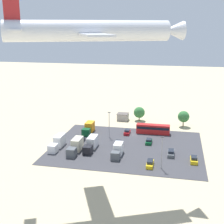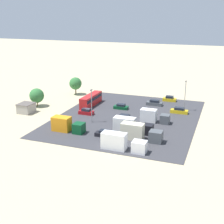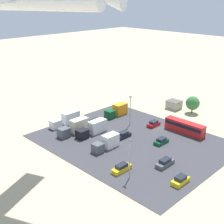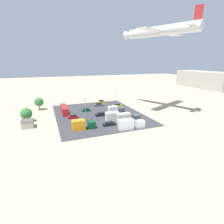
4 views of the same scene
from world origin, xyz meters
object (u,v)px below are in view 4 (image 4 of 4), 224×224
Objects in this scene: shed_building at (28,124)px; parked_car_4 at (109,124)px; parked_truck_1 at (127,118)px; parked_truck_0 at (130,124)px; parked_car_1 at (117,106)px; parked_car_2 at (101,102)px; parked_truck_3 at (82,125)px; parked_car_6 at (101,114)px; parked_car_0 at (99,105)px; parked_car_5 at (73,117)px; airplane at (158,31)px; bus at (64,109)px; parked_car_3 at (86,110)px; parked_truck_4 at (115,110)px; parked_truck_2 at (116,116)px.

parked_car_4 is at bearing 72.19° from shed_building.
parked_truck_0 is at bearing -17.37° from parked_truck_1.
parked_car_1 is 12.27m from parked_car_2.
parked_truck_1 is 17.28m from parked_truck_3.
parked_car_4 is 1.04× the size of parked_car_6.
parked_car_0 is 16.56m from parked_car_6.
parked_car_5 is 0.12× the size of airplane.
parked_truck_1 is at bearing 162.63° from parked_truck_0.
parked_car_6 is (1.04, 11.40, -0.02)m from parked_car_5.
shed_building reaches higher than parked_car_2.
airplane is at bearing -12.34° from bus.
parked_truck_3 is (1.02, -17.25, -0.10)m from parked_truck_1.
parked_truck_4 is at bearing 55.48° from parked_car_3.
parked_truck_1 is 39.80m from airplane.
parked_car_2 is at bearing 161.50° from parked_car_6.
parked_truck_0 is (14.04, 32.63, 0.29)m from shed_building.
parked_car_0 is 0.51× the size of parked_truck_2.
parked_truck_4 is at bearing 97.55° from shed_building.
parked_truck_2 reaches higher than parked_car_0.
parked_truck_4 is 38.04m from airplane.
parked_car_4 is at bearing -43.65° from parked_truck_2.
parked_car_6 is at bearing -151.95° from parked_truck_2.
parked_truck_2 reaches higher than parked_truck_4.
parked_car_0 is (-6.52, 17.83, -1.02)m from bus.
parked_car_3 is at bearing 163.74° from parked_truck_3.
shed_building is 0.95× the size of parked_car_4.
parked_truck_4 is at bearing 149.71° from parked_car_4.
parked_car_4 is at bearing -58.57° from bus.
parked_car_4 is at bearing -83.18° from parked_truck_1.
parked_truck_3 is at bearing -71.18° from parked_truck_2.
parked_truck_3 is (13.15, 1.10, 0.87)m from parked_car_5.
parked_car_4 is 6.58m from parked_truck_2.
parked_car_6 is at bearing 24.53° from parked_car_3.
parked_truck_4 is (14.76, 3.09, 0.79)m from parked_car_0.
parked_car_0 is 0.65× the size of parked_truck_4.
parked_car_5 is 17.42m from parked_truck_2.
parked_truck_1 is 12.39m from parked_truck_4.
parked_truck_4 is at bearing 127.54° from parked_truck_3.
parked_car_5 is at bearing -140.40° from parked_car_4.
parked_car_0 is 31.63m from parked_truck_3.
parked_car_2 is 23.42m from parked_car_6.
parked_truck_2 is (-10.08, -1.11, -0.03)m from parked_truck_0.
airplane is (-18.10, 21.42, 32.72)m from parked_truck_0.
parked_truck_4 is at bearing 179.09° from parked_truck_1.
parked_truck_1 is at bearing -13.49° from parked_car_1.
parked_truck_1 reaches higher than bus.
shed_building is at bearing 126.03° from parked_car_2.
airplane reaches higher than parked_car_6.
parked_truck_0 is at bearing 41.70° from parked_car_5.
parked_car_0 is at bearing -122.24° from parked_car_1.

